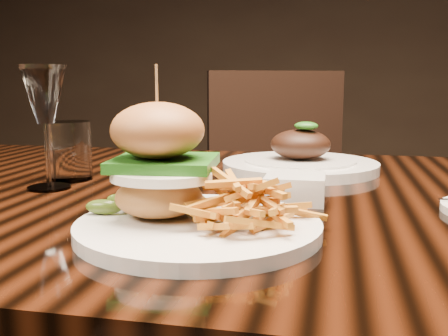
% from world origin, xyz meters
% --- Properties ---
extents(dining_table, '(1.60, 0.90, 0.75)m').
position_xyz_m(dining_table, '(0.00, 0.00, 0.67)').
color(dining_table, black).
rests_on(dining_table, ground).
extents(burger_plate, '(0.27, 0.27, 0.19)m').
position_xyz_m(burger_plate, '(-0.06, -0.23, 0.80)').
color(burger_plate, silver).
rests_on(burger_plate, dining_table).
extents(ramekin, '(0.08, 0.08, 0.04)m').
position_xyz_m(ramekin, '(0.04, -0.05, 0.77)').
color(ramekin, silver).
rests_on(ramekin, dining_table).
extents(wine_glass, '(0.07, 0.07, 0.19)m').
position_xyz_m(wine_glass, '(-0.35, -0.04, 0.89)').
color(wine_glass, white).
rests_on(wine_glass, dining_table).
extents(water_tumbler, '(0.07, 0.07, 0.10)m').
position_xyz_m(water_tumbler, '(-0.35, 0.03, 0.80)').
color(water_tumbler, white).
rests_on(water_tumbler, dining_table).
extents(far_dish, '(0.29, 0.29, 0.09)m').
position_xyz_m(far_dish, '(0.03, 0.20, 0.77)').
color(far_dish, silver).
rests_on(far_dish, dining_table).
extents(chair_far, '(0.60, 0.60, 0.95)m').
position_xyz_m(chair_far, '(-0.06, 0.88, 0.54)').
color(chair_far, black).
rests_on(chair_far, ground).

